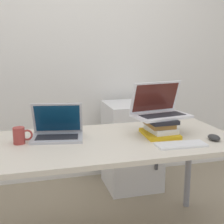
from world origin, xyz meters
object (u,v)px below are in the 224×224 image
Objects in this scene: laptop_left at (57,131)px; mouse at (214,137)px; laptop_on_books at (159,109)px; wireless_keyboard at (181,145)px; book_stack at (160,127)px; mug at (20,136)px; mini_fridge at (132,145)px.

laptop_left reaches higher than mouse.
wireless_keyboard is at bearing -86.01° from laptop_on_books.
wireless_keyboard is at bearing -82.23° from book_stack.
book_stack reaches higher than wireless_keyboard.
mug reaches higher than mini_fridge.
mini_fridge is (-0.19, 1.02, -0.36)m from mouse.
mouse is at bearing -79.34° from mini_fridge.
mouse is 1.10m from mini_fridge.
mini_fridge is at bearing 86.82° from wireless_keyboard.
laptop_on_books is 1.29× the size of wireless_keyboard.
mug is at bearing 167.80° from mouse.
laptop_left is 1.11m from mini_fridge.
laptop_left reaches higher than mini_fridge.
mug is at bearing -142.35° from mini_fridge.
laptop_left is 0.24m from mug.
mug is at bearing -165.73° from laptop_left.
book_stack is 2.29× the size of mug.
book_stack is at bearing -3.66° from mug.
wireless_keyboard is 1.12m from mini_fridge.
laptop_left is 1.00m from mouse.
wireless_keyboard is at bearing -17.83° from mug.
laptop_on_books is 4.01× the size of mouse.
laptop_on_books is at bearing -0.73° from mug.
laptop_on_books is at bearing -5.96° from laptop_left.
laptop_left is at bearing 14.27° from mug.
mini_fridge is at bearing 83.61° from book_stack.
laptop_on_books is at bearing 138.02° from mouse.
wireless_keyboard is 0.98m from mug.
book_stack is 0.87× the size of wireless_keyboard.
mouse is at bearing -41.98° from laptop_on_books.
wireless_keyboard is 0.25m from mouse.
book_stack is at bearing -9.94° from laptop_left.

